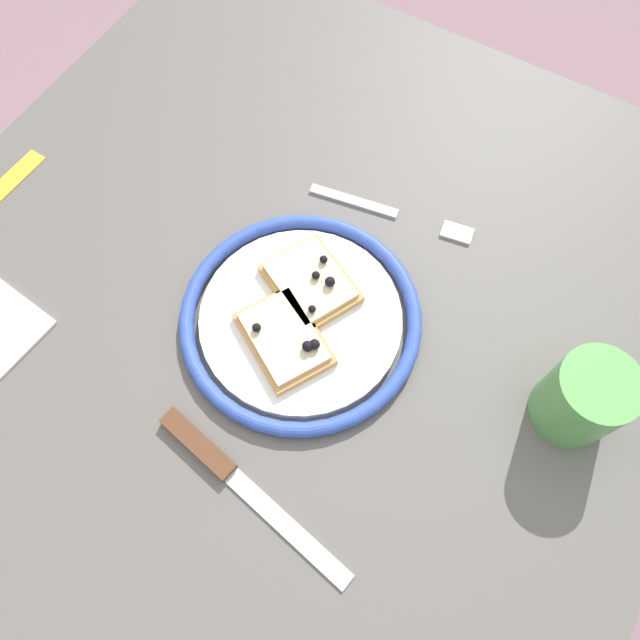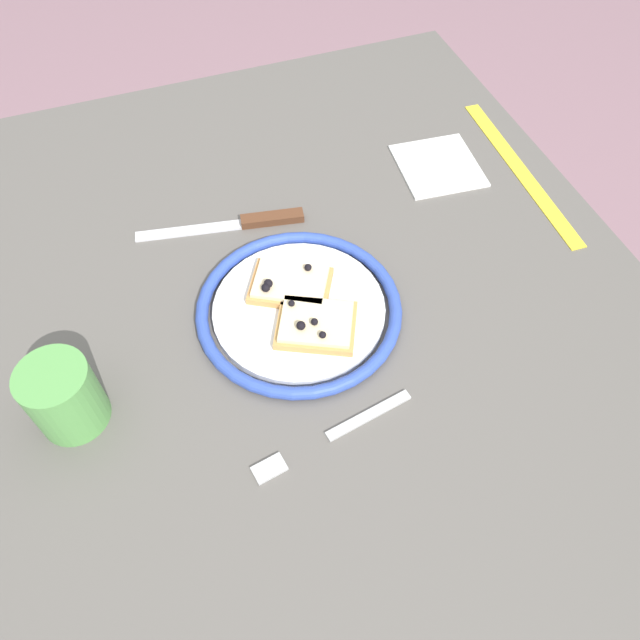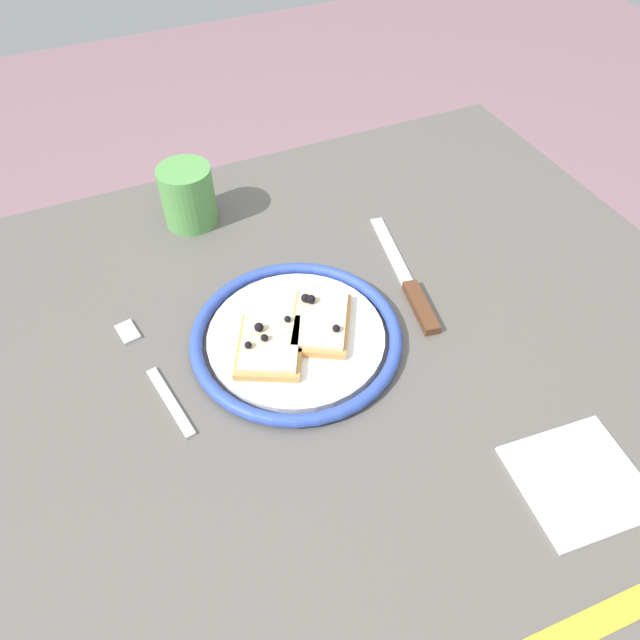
% 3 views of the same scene
% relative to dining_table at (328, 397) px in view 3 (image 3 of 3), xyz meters
% --- Properties ---
extents(ground_plane, '(6.00, 6.00, 0.00)m').
position_rel_dining_table_xyz_m(ground_plane, '(0.00, 0.00, -0.66)').
color(ground_plane, gray).
extents(dining_table, '(1.04, 0.88, 0.76)m').
position_rel_dining_table_xyz_m(dining_table, '(0.00, 0.00, 0.00)').
color(dining_table, '#5B5651').
rests_on(dining_table, ground_plane).
extents(plate, '(0.26, 0.26, 0.02)m').
position_rel_dining_table_xyz_m(plate, '(-0.03, 0.03, 0.11)').
color(plate, white).
rests_on(plate, dining_table).
extents(pizza_slice_near, '(0.11, 0.12, 0.03)m').
position_rel_dining_table_xyz_m(pizza_slice_near, '(-0.00, 0.03, 0.13)').
color(pizza_slice_near, tan).
rests_on(pizza_slice_near, plate).
extents(pizza_slice_far, '(0.11, 0.12, 0.03)m').
position_rel_dining_table_xyz_m(pizza_slice_far, '(-0.07, 0.02, 0.13)').
color(pizza_slice_far, tan).
rests_on(pizza_slice_far, plate).
extents(knife, '(0.06, 0.24, 0.01)m').
position_rel_dining_table_xyz_m(knife, '(0.14, 0.04, 0.11)').
color(knife, silver).
rests_on(knife, dining_table).
extents(fork, '(0.05, 0.20, 0.00)m').
position_rel_dining_table_xyz_m(fork, '(-0.21, 0.05, 0.11)').
color(fork, '#BDBDBD').
rests_on(fork, dining_table).
extents(cup, '(0.08, 0.08, 0.09)m').
position_rel_dining_table_xyz_m(cup, '(-0.09, 0.31, 0.15)').
color(cup, '#599E4C').
rests_on(cup, dining_table).
extents(measuring_tape, '(0.34, 0.04, 0.00)m').
position_rel_dining_table_xyz_m(measuring_tape, '(0.11, -0.38, 0.11)').
color(measuring_tape, yellow).
rests_on(measuring_tape, dining_table).
extents(napkin, '(0.14, 0.13, 0.00)m').
position_rel_dining_table_xyz_m(napkin, '(0.16, -0.27, 0.11)').
color(napkin, white).
rests_on(napkin, dining_table).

